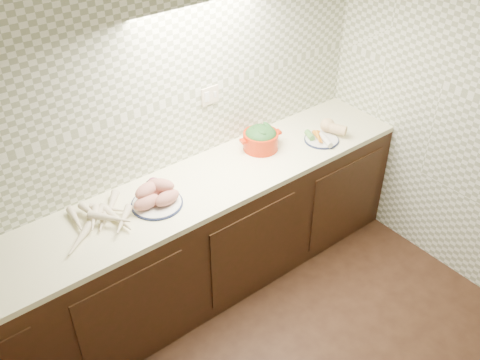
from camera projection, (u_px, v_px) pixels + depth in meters
room at (374, 243)px, 1.90m from camera, size 3.60×3.60×2.60m
parsnip_pile at (92, 222)px, 3.06m from camera, size 0.36×0.38×0.08m
sweet_potato_plate at (156, 196)px, 3.22m from camera, size 0.32×0.32×0.14m
onion_bowl at (155, 186)px, 3.33m from camera, size 0.13×0.13×0.10m
dutch_oven at (261, 138)px, 3.70m from camera, size 0.31×0.29×0.17m
veg_plate at (324, 132)px, 3.85m from camera, size 0.31×0.31×0.12m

